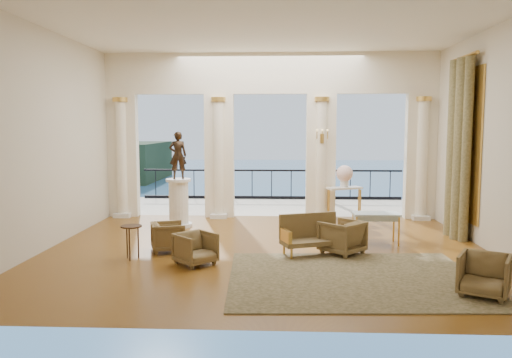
{
  "coord_description": "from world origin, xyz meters",
  "views": [
    {
      "loc": [
        0.25,
        -9.91,
        2.5
      ],
      "look_at": [
        -0.23,
        0.6,
        1.41
      ],
      "focal_mm": 35.0,
      "sensor_mm": 36.0,
      "label": 1
    }
  ],
  "objects_px": {
    "armchair_d": "(168,235)",
    "statue": "(178,155)",
    "pedestal": "(179,204)",
    "console_table": "(344,193)",
    "game_table": "(376,216)",
    "armchair_c": "(342,235)",
    "armchair_b": "(484,273)",
    "side_table": "(131,230)",
    "armchair_a": "(196,247)",
    "settee": "(311,234)"
  },
  "relations": [
    {
      "from": "armchair_a",
      "to": "settee",
      "type": "distance_m",
      "value": 2.3
    },
    {
      "from": "game_table",
      "to": "side_table",
      "type": "height_order",
      "value": "game_table"
    },
    {
      "from": "armchair_b",
      "to": "game_table",
      "type": "bearing_deg",
      "value": 135.48
    },
    {
      "from": "armchair_a",
      "to": "pedestal",
      "type": "bearing_deg",
      "value": 61.5
    },
    {
      "from": "armchair_b",
      "to": "game_table",
      "type": "height_order",
      "value": "armchair_b"
    },
    {
      "from": "game_table",
      "to": "console_table",
      "type": "height_order",
      "value": "console_table"
    },
    {
      "from": "game_table",
      "to": "armchair_c",
      "type": "bearing_deg",
      "value": -133.43
    },
    {
      "from": "armchair_b",
      "to": "game_table",
      "type": "relative_size",
      "value": 0.71
    },
    {
      "from": "side_table",
      "to": "settee",
      "type": "bearing_deg",
      "value": 8.87
    },
    {
      "from": "statue",
      "to": "side_table",
      "type": "bearing_deg",
      "value": 75.62
    },
    {
      "from": "armchair_b",
      "to": "pedestal",
      "type": "relative_size",
      "value": 0.58
    },
    {
      "from": "armchair_d",
      "to": "side_table",
      "type": "bearing_deg",
      "value": 121.66
    },
    {
      "from": "settee",
      "to": "console_table",
      "type": "bearing_deg",
      "value": 52.68
    },
    {
      "from": "console_table",
      "to": "game_table",
      "type": "bearing_deg",
      "value": -106.38
    },
    {
      "from": "armchair_b",
      "to": "console_table",
      "type": "height_order",
      "value": "console_table"
    },
    {
      "from": "statue",
      "to": "armchair_d",
      "type": "bearing_deg",
      "value": 86.98
    },
    {
      "from": "armchair_c",
      "to": "settee",
      "type": "relative_size",
      "value": 0.56
    },
    {
      "from": "console_table",
      "to": "settee",
      "type": "bearing_deg",
      "value": -129.53
    },
    {
      "from": "armchair_d",
      "to": "statue",
      "type": "relative_size",
      "value": 0.55
    },
    {
      "from": "pedestal",
      "to": "side_table",
      "type": "bearing_deg",
      "value": -94.98
    },
    {
      "from": "armchair_a",
      "to": "armchair_b",
      "type": "relative_size",
      "value": 0.92
    },
    {
      "from": "armchair_c",
      "to": "armchair_d",
      "type": "xyz_separation_m",
      "value": [
        -3.49,
        0.06,
        -0.05
      ]
    },
    {
      "from": "game_table",
      "to": "statue",
      "type": "relative_size",
      "value": 0.84
    },
    {
      "from": "armchair_d",
      "to": "side_table",
      "type": "distance_m",
      "value": 0.89
    },
    {
      "from": "armchair_b",
      "to": "console_table",
      "type": "relative_size",
      "value": 0.7
    },
    {
      "from": "armchair_d",
      "to": "console_table",
      "type": "distance_m",
      "value": 5.43
    },
    {
      "from": "armchair_a",
      "to": "side_table",
      "type": "distance_m",
      "value": 1.33
    },
    {
      "from": "armchair_a",
      "to": "statue",
      "type": "xyz_separation_m",
      "value": [
        -1.0,
        3.44,
        1.48
      ]
    },
    {
      "from": "pedestal",
      "to": "console_table",
      "type": "distance_m",
      "value": 4.44
    },
    {
      "from": "armchair_c",
      "to": "side_table",
      "type": "relative_size",
      "value": 1.14
    },
    {
      "from": "console_table",
      "to": "side_table",
      "type": "xyz_separation_m",
      "value": [
        -4.56,
        -4.3,
        -0.18
      ]
    },
    {
      "from": "settee",
      "to": "side_table",
      "type": "xyz_separation_m",
      "value": [
        -3.42,
        -0.53,
        0.16
      ]
    },
    {
      "from": "armchair_b",
      "to": "statue",
      "type": "bearing_deg",
      "value": 167.56
    },
    {
      "from": "console_table",
      "to": "armchair_a",
      "type": "bearing_deg",
      "value": -148.23
    },
    {
      "from": "settee",
      "to": "side_table",
      "type": "relative_size",
      "value": 2.02
    },
    {
      "from": "armchair_b",
      "to": "armchair_c",
      "type": "height_order",
      "value": "armchair_c"
    },
    {
      "from": "game_table",
      "to": "console_table",
      "type": "distance_m",
      "value": 2.82
    },
    {
      "from": "armchair_b",
      "to": "game_table",
      "type": "distance_m",
      "value": 3.46
    },
    {
      "from": "side_table",
      "to": "console_table",
      "type": "bearing_deg",
      "value": 43.35
    },
    {
      "from": "pedestal",
      "to": "statue",
      "type": "distance_m",
      "value": 1.22
    },
    {
      "from": "console_table",
      "to": "side_table",
      "type": "bearing_deg",
      "value": -159.37
    },
    {
      "from": "statue",
      "to": "side_table",
      "type": "relative_size",
      "value": 1.81
    },
    {
      "from": "armchair_a",
      "to": "statue",
      "type": "distance_m",
      "value": 3.87
    },
    {
      "from": "armchair_b",
      "to": "pedestal",
      "type": "height_order",
      "value": "pedestal"
    },
    {
      "from": "game_table",
      "to": "console_table",
      "type": "relative_size",
      "value": 0.98
    },
    {
      "from": "armchair_c",
      "to": "side_table",
      "type": "height_order",
      "value": "armchair_c"
    },
    {
      "from": "settee",
      "to": "console_table",
      "type": "height_order",
      "value": "console_table"
    },
    {
      "from": "armchair_c",
      "to": "pedestal",
      "type": "relative_size",
      "value": 0.61
    },
    {
      "from": "settee",
      "to": "armchair_c",
      "type": "bearing_deg",
      "value": -14.95
    },
    {
      "from": "armchair_a",
      "to": "settee",
      "type": "height_order",
      "value": "settee"
    }
  ]
}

